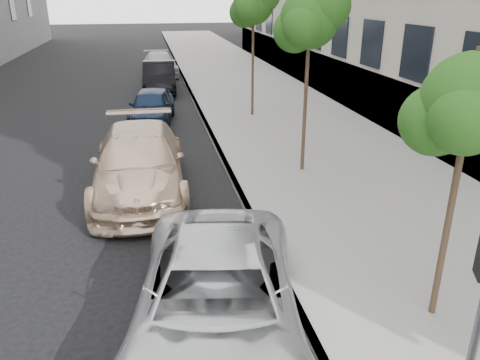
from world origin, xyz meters
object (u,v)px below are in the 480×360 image
object	(u,v)px
sedan_blue	(152,106)
sedan_rear	(160,64)
tree_mid	(311,19)
minivan	(217,299)
sedan_black	(159,77)
suv	(139,162)
tree_near	(472,102)
tree_far	(254,4)
signal_pole	(475,349)

from	to	relation	value
sedan_blue	sedan_rear	bearing A→B (deg)	94.22
tree_mid	minivan	xyz separation A→B (m)	(-3.39, -6.32, -3.47)
minivan	sedan_blue	xyz separation A→B (m)	(-0.67, 12.80, -0.04)
sedan_black	sedan_rear	distance (m)	5.24
sedan_rear	suv	bearing A→B (deg)	-97.07
tree_near	suv	size ratio (longest dim) A/B	0.75
suv	sedan_blue	world-z (taller)	suv
suv	sedan_black	distance (m)	13.17
tree_mid	sedan_blue	size ratio (longest dim) A/B	1.27
tree_near	sedan_black	world-z (taller)	tree_near
tree_mid	tree_far	bearing A→B (deg)	90.00
minivan	sedan_rear	size ratio (longest dim) A/B	1.09
sedan_blue	sedan_black	world-z (taller)	sedan_black
minivan	sedan_black	world-z (taller)	sedan_black
tree_mid	sedan_rear	distance (m)	18.60
tree_far	sedan_blue	xyz separation A→B (m)	(-4.06, -0.01, -3.72)
suv	sedan_rear	size ratio (longest dim) A/B	1.18
tree_mid	tree_far	size ratio (longest dim) A/B	0.96
signal_pole	sedan_blue	size ratio (longest dim) A/B	0.82
sedan_black	minivan	bearing A→B (deg)	-87.53
tree_near	sedan_black	distance (m)	19.73
signal_pole	sedan_rear	distance (m)	27.35
sedan_rear	sedan_black	bearing A→B (deg)	-95.74
sedan_blue	sedan_black	xyz separation A→B (m)	(0.52, 6.24, 0.09)
tree_far	minivan	xyz separation A→B (m)	(-3.39, -12.82, -3.67)
sedan_blue	sedan_rear	distance (m)	11.50
suv	sedan_rear	distance (m)	18.41
signal_pole	sedan_black	bearing A→B (deg)	118.53
tree_near	suv	world-z (taller)	tree_near
minivan	sedan_blue	bearing A→B (deg)	102.94
signal_pole	sedan_black	xyz separation A→B (m)	(-1.81, 22.03, -1.39)
tree_far	suv	size ratio (longest dim) A/B	0.93
tree_far	sedan_blue	bearing A→B (deg)	-179.79
suv	sedan_rear	bearing A→B (deg)	87.21
sedan_black	sedan_rear	world-z (taller)	sedan_black
minivan	sedan_black	bearing A→B (deg)	100.39
signal_pole	minivan	world-z (taller)	signal_pole
minivan	signal_pole	bearing A→B (deg)	-51.03
tree_far	signal_pole	world-z (taller)	tree_far
sedan_black	tree_near	bearing A→B (deg)	-77.55
suv	tree_far	bearing A→B (deg)	57.78
tree_far	sedan_rear	distance (m)	12.49
sedan_blue	tree_mid	bearing A→B (deg)	-50.07
tree_near	sedan_rear	bearing A→B (deg)	97.75
tree_far	minivan	size ratio (longest dim) A/B	1.01
tree_near	sedan_blue	distance (m)	13.89
tree_mid	signal_pole	xyz separation A→B (m)	(-1.73, -9.31, -2.03)
signal_pole	sedan_black	world-z (taller)	signal_pole
tree_far	sedan_blue	distance (m)	5.51
tree_mid	sedan_rear	bearing A→B (deg)	100.49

